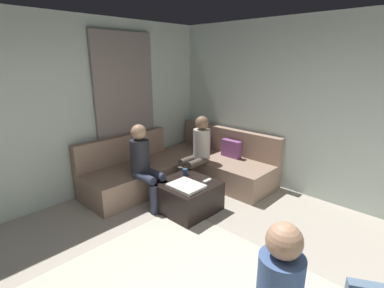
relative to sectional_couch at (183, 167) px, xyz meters
name	(u,v)px	position (x,y,z in m)	size (l,w,h in m)	color
wall_back	(340,113)	(2.08, 1.06, 1.07)	(6.00, 0.12, 2.70)	silver
wall_left	(41,115)	(-0.86, -1.88, 1.07)	(0.12, 6.00, 2.70)	silver
curtain_panel	(126,111)	(-0.76, -0.58, 0.97)	(0.06, 1.10, 2.50)	gray
sectional_couch	(183,167)	(0.00, 0.00, 0.00)	(2.10, 2.55, 0.87)	#9E7F6B
ottoman	(187,196)	(0.71, -0.62, -0.07)	(0.76, 0.76, 0.42)	black
folded_blanket	(186,186)	(0.81, -0.74, 0.16)	(0.44, 0.36, 0.04)	white
coffee_mug	(185,172)	(0.49, -0.44, 0.19)	(0.08, 0.08, 0.10)	#334C72
game_remote	(207,181)	(0.89, -0.40, 0.15)	(0.05, 0.15, 0.02)	white
person_on_couch_back	(198,150)	(0.29, 0.06, 0.38)	(0.30, 0.60, 1.20)	brown
person_on_couch_side	(144,162)	(0.15, -0.92, 0.38)	(0.60, 0.30, 1.20)	#2D3347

